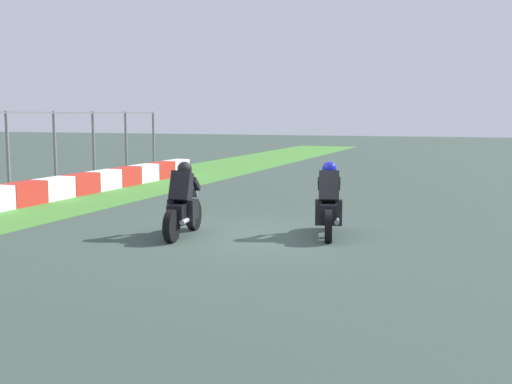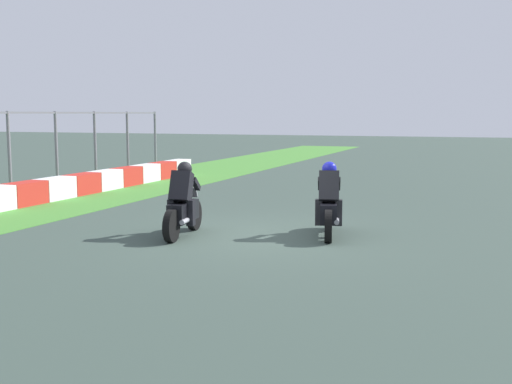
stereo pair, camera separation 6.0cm
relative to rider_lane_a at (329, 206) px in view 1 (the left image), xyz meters
The scene contains 3 objects.
ground_plane 1.61m from the rider_lane_a, 110.50° to the left, with size 120.00×120.00×0.00m, color #384840.
rider_lane_a is the anchor object (origin of this frame).
rider_lane_b 2.96m from the rider_lane_a, 110.18° to the left, with size 2.04×0.58×1.51m.
Camera 1 is at (-12.20, -4.42, 2.47)m, focal length 45.42 mm.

